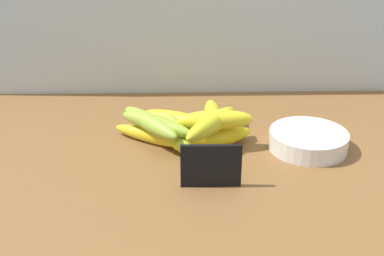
{
  "coord_description": "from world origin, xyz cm",
  "views": [
    {
      "loc": [
        -2.84,
        -85.23,
        50.21
      ],
      "look_at": [
        -0.47,
        4.55,
        8.0
      ],
      "focal_mm": 45.17,
      "sensor_mm": 36.0,
      "label": 1
    }
  ],
  "objects_px": {
    "banana_3": "(213,139)",
    "banana_8": "(150,122)",
    "chalkboard_sign": "(211,167)",
    "banana_4": "(178,120)",
    "banana_5": "(224,128)",
    "fruit_bowl": "(308,140)",
    "banana_7": "(212,124)",
    "banana_9": "(215,120)",
    "banana_0": "(175,132)",
    "banana_6": "(156,124)",
    "banana_1": "(214,115)",
    "banana_2": "(156,137)"
  },
  "relations": [
    {
      "from": "fruit_bowl",
      "to": "chalkboard_sign",
      "type": "bearing_deg",
      "value": -146.38
    },
    {
      "from": "banana_4",
      "to": "banana_8",
      "type": "height_order",
      "value": "banana_8"
    },
    {
      "from": "fruit_bowl",
      "to": "banana_3",
      "type": "relative_size",
      "value": 0.91
    },
    {
      "from": "fruit_bowl",
      "to": "banana_1",
      "type": "height_order",
      "value": "banana_1"
    },
    {
      "from": "fruit_bowl",
      "to": "banana_7",
      "type": "relative_size",
      "value": 0.92
    },
    {
      "from": "banana_2",
      "to": "banana_3",
      "type": "bearing_deg",
      "value": -11.27
    },
    {
      "from": "banana_2",
      "to": "banana_4",
      "type": "height_order",
      "value": "banana_4"
    },
    {
      "from": "banana_0",
      "to": "banana_8",
      "type": "height_order",
      "value": "banana_8"
    },
    {
      "from": "banana_7",
      "to": "banana_9",
      "type": "relative_size",
      "value": 1.12
    },
    {
      "from": "banana_0",
      "to": "banana_1",
      "type": "distance_m",
      "value": 0.13
    },
    {
      "from": "banana_7",
      "to": "banana_8",
      "type": "height_order",
      "value": "banana_7"
    },
    {
      "from": "banana_8",
      "to": "banana_6",
      "type": "bearing_deg",
      "value": -25.91
    },
    {
      "from": "fruit_bowl",
      "to": "banana_0",
      "type": "distance_m",
      "value": 0.28
    },
    {
      "from": "banana_3",
      "to": "banana_1",
      "type": "bearing_deg",
      "value": 85.07
    },
    {
      "from": "banana_0",
      "to": "banana_3",
      "type": "distance_m",
      "value": 0.09
    },
    {
      "from": "chalkboard_sign",
      "to": "banana_1",
      "type": "bearing_deg",
      "value": 85.01
    },
    {
      "from": "banana_5",
      "to": "banana_6",
      "type": "bearing_deg",
      "value": -164.82
    },
    {
      "from": "banana_8",
      "to": "banana_2",
      "type": "bearing_deg",
      "value": 10.87
    },
    {
      "from": "banana_0",
      "to": "banana_3",
      "type": "height_order",
      "value": "banana_3"
    },
    {
      "from": "chalkboard_sign",
      "to": "banana_5",
      "type": "height_order",
      "value": "chalkboard_sign"
    },
    {
      "from": "banana_0",
      "to": "banana_7",
      "type": "relative_size",
      "value": 1.17
    },
    {
      "from": "banana_3",
      "to": "banana_8",
      "type": "height_order",
      "value": "banana_8"
    },
    {
      "from": "banana_8",
      "to": "banana_0",
      "type": "bearing_deg",
      "value": 13.62
    },
    {
      "from": "banana_0",
      "to": "banana_8",
      "type": "xyz_separation_m",
      "value": [
        -0.05,
        -0.01,
        0.03
      ]
    },
    {
      "from": "banana_0",
      "to": "banana_6",
      "type": "height_order",
      "value": "banana_6"
    },
    {
      "from": "banana_0",
      "to": "banana_8",
      "type": "bearing_deg",
      "value": -166.38
    },
    {
      "from": "banana_6",
      "to": "banana_8",
      "type": "bearing_deg",
      "value": 154.09
    },
    {
      "from": "banana_5",
      "to": "banana_8",
      "type": "bearing_deg",
      "value": -168.16
    },
    {
      "from": "banana_2",
      "to": "banana_7",
      "type": "xyz_separation_m",
      "value": [
        0.12,
        -0.04,
        0.05
      ]
    },
    {
      "from": "banana_2",
      "to": "fruit_bowl",
      "type": "bearing_deg",
      "value": -5.67
    },
    {
      "from": "banana_5",
      "to": "banana_9",
      "type": "relative_size",
      "value": 1.09
    },
    {
      "from": "chalkboard_sign",
      "to": "banana_3",
      "type": "height_order",
      "value": "chalkboard_sign"
    },
    {
      "from": "banana_2",
      "to": "banana_9",
      "type": "relative_size",
      "value": 1.32
    },
    {
      "from": "chalkboard_sign",
      "to": "banana_7",
      "type": "distance_m",
      "value": 0.14
    },
    {
      "from": "banana_0",
      "to": "banana_9",
      "type": "bearing_deg",
      "value": -23.32
    },
    {
      "from": "fruit_bowl",
      "to": "banana_3",
      "type": "bearing_deg",
      "value": 177.72
    },
    {
      "from": "banana_4",
      "to": "banana_6",
      "type": "relative_size",
      "value": 1.02
    },
    {
      "from": "banana_8",
      "to": "banana_3",
      "type": "bearing_deg",
      "value": -9.19
    },
    {
      "from": "chalkboard_sign",
      "to": "banana_4",
      "type": "bearing_deg",
      "value": 103.39
    },
    {
      "from": "banana_5",
      "to": "fruit_bowl",
      "type": "bearing_deg",
      "value": -20.35
    },
    {
      "from": "banana_0",
      "to": "banana_6",
      "type": "distance_m",
      "value": 0.05
    },
    {
      "from": "banana_8",
      "to": "banana_7",
      "type": "bearing_deg",
      "value": -15.71
    },
    {
      "from": "banana_8",
      "to": "banana_1",
      "type": "bearing_deg",
      "value": 36.24
    },
    {
      "from": "banana_7",
      "to": "banana_5",
      "type": "bearing_deg",
      "value": 64.97
    },
    {
      "from": "banana_4",
      "to": "banana_3",
      "type": "bearing_deg",
      "value": -53.98
    },
    {
      "from": "banana_1",
      "to": "banana_4",
      "type": "relative_size",
      "value": 0.88
    },
    {
      "from": "banana_1",
      "to": "banana_2",
      "type": "bearing_deg",
      "value": -141.85
    },
    {
      "from": "banana_1",
      "to": "banana_7",
      "type": "relative_size",
      "value": 0.91
    },
    {
      "from": "chalkboard_sign",
      "to": "banana_4",
      "type": "xyz_separation_m",
      "value": [
        -0.06,
        0.25,
        -0.02
      ]
    },
    {
      "from": "banana_3",
      "to": "banana_9",
      "type": "xyz_separation_m",
      "value": [
        0.0,
        -0.0,
        0.04
      ]
    }
  ]
}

